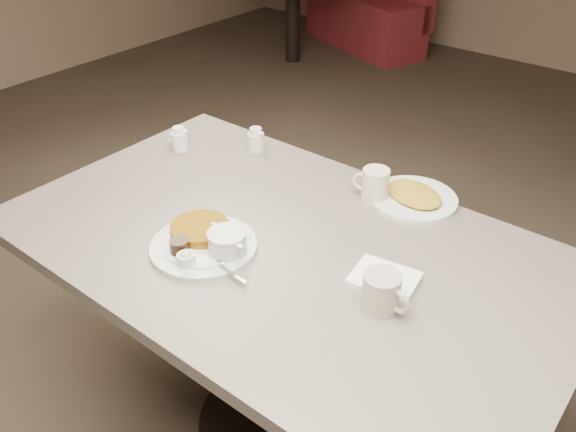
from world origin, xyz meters
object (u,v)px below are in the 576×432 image
Objects in this scene: main_plate at (207,242)px; hash_plate at (414,197)px; coffee_mug_far at (374,185)px; diner_table at (284,291)px; coffee_mug_near at (382,292)px; creamer_left at (179,139)px; creamer_right at (256,140)px.

main_plate is 0.62m from hash_plate.
coffee_mug_far is at bearing 66.08° from main_plate.
diner_table is 0.40m from coffee_mug_far.
coffee_mug_far is (-0.26, 0.38, 0.00)m from coffee_mug_near.
coffee_mug_near is at bearing 10.48° from main_plate.
coffee_mug_near reaches higher than creamer_left.
diner_table is 12.95× the size of coffee_mug_far.
coffee_mug_near is (0.33, -0.06, 0.22)m from diner_table.
creamer_right reaches higher than diner_table.
creamer_left is at bearing -165.82° from hash_plate.
main_plate is 0.56m from creamer_right.
diner_table is at bearing -17.95° from creamer_left.
creamer_right is at bearing 37.19° from creamer_left.
main_plate is at bearing -119.43° from hash_plate.
creamer_right reaches higher than hash_plate.
diner_table is 18.75× the size of creamer_right.
creamer_right is at bearing 138.83° from diner_table.
coffee_mug_near is (0.46, 0.09, 0.02)m from main_plate.
creamer_left is (-0.68, -0.13, -0.01)m from coffee_mug_far.
diner_table is at bearing -113.48° from hash_plate.
coffee_mug_near is 1.60× the size of creamer_right.
coffee_mug_far is 1.45× the size of creamer_left.
creamer_left is at bearing -169.31° from coffee_mug_far.
coffee_mug_near is 1.10× the size of coffee_mug_far.
creamer_left and creamer_right have the same top height.
creamer_left is 0.25× the size of hash_plate.
coffee_mug_far is 0.48m from creamer_right.
creamer_right is at bearing 150.79° from coffee_mug_near.
coffee_mug_far reaches higher than diner_table.
creamer_left reaches higher than hash_plate.
hash_plate is at bearing 66.52° from diner_table.
coffee_mug_far reaches higher than creamer_right.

